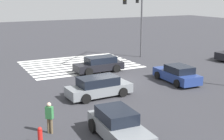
{
  "coord_description": "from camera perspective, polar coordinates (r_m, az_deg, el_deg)",
  "views": [
    {
      "loc": [
        11.05,
        21.39,
        6.79
      ],
      "look_at": [
        0.0,
        0.0,
        0.95
      ],
      "focal_mm": 50.0,
      "sensor_mm": 36.0,
      "label": 1
    }
  ],
  "objects": [
    {
      "name": "ground_plane",
      "position": [
        25.01,
        0.0,
        -2.11
      ],
      "size": [
        123.03,
        123.03,
        0.0
      ],
      "primitive_type": "plane",
      "color": "#333338"
    },
    {
      "name": "crosswalk_markings",
      "position": [
        31.3,
        -5.97,
        1.05
      ],
      "size": [
        10.68,
        8.2,
        0.01
      ],
      "rotation": [
        0.0,
        0.0,
        1.57
      ],
      "color": "silver",
      "rests_on": "ground_plane"
    },
    {
      "name": "traffic_signal_mast",
      "position": [
        32.26,
        4.63,
        10.62
      ],
      "size": [
        5.29,
        5.29,
        7.1
      ],
      "rotation": [
        0.0,
        0.0,
        0.79
      ],
      "color": "#47474C",
      "rests_on": "ground_plane"
    },
    {
      "name": "car_0",
      "position": [
        27.96,
        -2.34,
        1.02
      ],
      "size": [
        4.41,
        2.0,
        1.39
      ],
      "rotation": [
        0.0,
        0.0,
        0.02
      ],
      "color": "black",
      "rests_on": "ground_plane"
    },
    {
      "name": "car_3",
      "position": [
        15.13,
        1.19,
        -10.19
      ],
      "size": [
        2.07,
        4.31,
        1.44
      ],
      "rotation": [
        0.0,
        0.0,
        1.52
      ],
      "color": "gray",
      "rests_on": "ground_plane"
    },
    {
      "name": "car_4",
      "position": [
        21.21,
        -2.43,
        -3.12
      ],
      "size": [
        4.52,
        2.07,
        1.4
      ],
      "rotation": [
        0.0,
        0.0,
        3.18
      ],
      "color": "gray",
      "rests_on": "ground_plane"
    },
    {
      "name": "car_5",
      "position": [
        25.17,
        11.8,
        -0.76
      ],
      "size": [
        2.15,
        4.39,
        1.4
      ],
      "rotation": [
        0.0,
        0.0,
        -1.62
      ],
      "color": "navy",
      "rests_on": "ground_plane"
    },
    {
      "name": "pedestrian",
      "position": [
        15.94,
        -11.35,
        -8.3
      ],
      "size": [
        0.41,
        0.41,
        1.63
      ],
      "rotation": [
        0.0,
        0.0,
        -2.36
      ],
      "color": "brown",
      "rests_on": "ground_plane"
    },
    {
      "name": "fire_hydrant",
      "position": [
        15.11,
        -13.01,
        -11.63
      ],
      "size": [
        0.22,
        0.22,
        0.86
      ],
      "color": "red",
      "rests_on": "ground_plane"
    }
  ]
}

